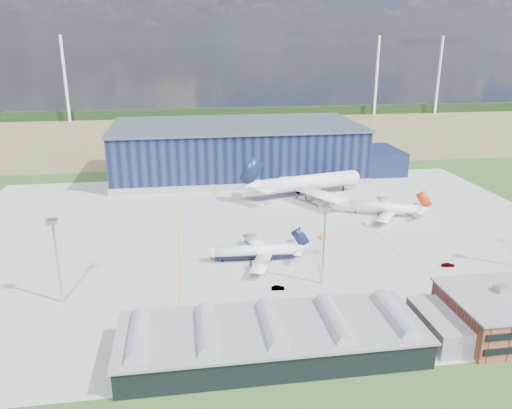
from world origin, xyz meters
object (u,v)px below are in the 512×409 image
Objects in this scene: gse_tug_c at (218,192)px; gse_cart_a at (366,224)px; light_mast_west at (56,248)px; car_b at (278,288)px; airliner_widebody at (307,175)px; gse_van_b at (364,200)px; gse_tug_a at (253,254)px; gse_tug_b at (323,237)px; light_mast_center at (324,233)px; hangar at (242,152)px; car_a at (448,265)px; airliner_red at (384,203)px; airliner_navy at (255,245)px.

gse_cart_a is at bearing -29.81° from gse_tug_c.
light_mast_west reaches higher than car_b.
gse_van_b is at bearing -44.24° from airliner_widebody.
car_b is at bearing -90.47° from gse_tug_a.
light_mast_center is at bearing -106.19° from gse_tug_b.
gse_tug_b is 0.83× the size of car_b.
car_a is (47.99, -119.76, -10.96)m from hangar.
light_mast_west is at bearing -103.61° from gse_tug_c.
light_mast_west is 6.29× the size of car_b.
airliner_red is at bearing 33.77° from gse_tug_b.
gse_tug_a is at bearing 157.10° from gse_van_b.
light_mast_center is 36.68m from gse_tug_b.
airliner_navy is 74.74m from gse_van_b.
airliner_red is 75.11m from car_b.
gse_tug_c is at bearing -10.57° from airliner_red.
gse_tug_c is (-61.41, 40.00, -4.74)m from airliner_red.
gse_tug_a is 1.17× the size of gse_tug_c.
car_b is (-5.83, -126.67, -11.01)m from hangar.
gse_tug_b reaches higher than gse_cart_a.
gse_van_b reaches higher than gse_tug_a.
gse_tug_b is at bearing -111.15° from airliner_widebody.
light_mast_west is at bearing 98.44° from car_a.
airliner_red reaches higher than car_b.
gse_tug_b reaches higher than car_b.
car_b is at bearing 103.15° from car_a.
airliner_widebody reaches higher than gse_tug_a.
gse_tug_a is 1.04× the size of car_a.
light_mast_center is 83.82m from airliner_widebody.
airliner_navy is 72.02m from airliner_widebody.
hangar is 39.67× the size of car_b.
car_a is at bearing -79.93° from car_b.
gse_tug_a reaches higher than gse_tug_b.
gse_van_b is at bearing 61.22° from light_mast_center.
airliner_widebody reaches higher than car_b.
airliner_navy is (-9.29, -106.80, -6.37)m from hangar.
gse_tug_b is 0.89× the size of gse_tug_c.
airliner_navy is 10.59× the size of gse_tug_b.
light_mast_center reaches higher than gse_van_b.
airliner_widebody is 12.11× the size of gse_van_b.
light_mast_center is at bearing -62.58° from gse_tug_c.
gse_cart_a is at bearing 56.10° from light_mast_center.
airliner_widebody is (-22.96, 30.05, 4.20)m from airliner_red.
light_mast_west is 7.57× the size of gse_tug_b.
gse_tug_c is at bearing 85.17° from gse_tug_a.
gse_van_b is (8.94, 25.92, 0.51)m from gse_cart_a.
airliner_red is at bearing -66.07° from airliner_widebody.
gse_tug_c is 107.44m from car_a.
hangar is 107.40m from airliner_navy.
airliner_widebody is 81.36m from car_a.
hangar is 29.54× the size of gse_van_b.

